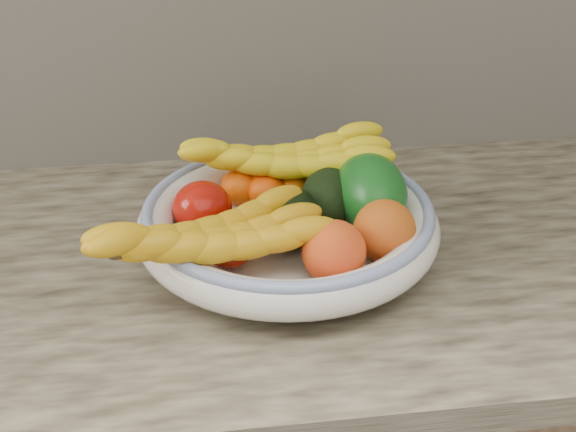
# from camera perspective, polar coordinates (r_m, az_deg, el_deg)

# --- Properties ---
(fruit_bowl) EXTENTS (0.39, 0.39, 0.08)m
(fruit_bowl) POSITION_cam_1_polar(r_m,az_deg,el_deg) (1.03, 0.00, -0.55)
(fruit_bowl) COLOR white
(fruit_bowl) RESTS_ON kitchen_counter
(clementine_back_left) EXTENTS (0.07, 0.07, 0.05)m
(clementine_back_left) POSITION_cam_1_polar(r_m,az_deg,el_deg) (1.12, -3.37, 2.11)
(clementine_back_left) COLOR #F55B05
(clementine_back_left) RESTS_ON fruit_bowl
(clementine_back_right) EXTENTS (0.05, 0.05, 0.04)m
(clementine_back_right) POSITION_cam_1_polar(r_m,az_deg,el_deg) (1.11, 0.43, 2.04)
(clementine_back_right) COLOR orange
(clementine_back_right) RESTS_ON fruit_bowl
(clementine_back_mid) EXTENTS (0.07, 0.07, 0.05)m
(clementine_back_mid) POSITION_cam_1_polar(r_m,az_deg,el_deg) (1.10, -1.52, 1.78)
(clementine_back_mid) COLOR #FB5305
(clementine_back_mid) RESTS_ON fruit_bowl
(clementine_extra) EXTENTS (0.05, 0.05, 0.05)m
(clementine_extra) POSITION_cam_1_polar(r_m,az_deg,el_deg) (1.11, -1.69, 2.06)
(clementine_extra) COLOR #F26005
(clementine_extra) RESTS_ON fruit_bowl
(tomato_left) EXTENTS (0.09, 0.09, 0.07)m
(tomato_left) POSITION_cam_1_polar(r_m,az_deg,el_deg) (1.05, -6.12, 0.57)
(tomato_left) COLOR #B01107
(tomato_left) RESTS_ON fruit_bowl
(tomato_near_left) EXTENTS (0.09, 0.09, 0.06)m
(tomato_near_left) POSITION_cam_1_polar(r_m,az_deg,el_deg) (0.97, -4.25, -1.83)
(tomato_near_left) COLOR #A01000
(tomato_near_left) RESTS_ON fruit_bowl
(avocado_center) EXTENTS (0.08, 0.11, 0.07)m
(avocado_center) POSITION_cam_1_polar(r_m,az_deg,el_deg) (1.02, 0.11, -0.09)
(avocado_center) COLOR black
(avocado_center) RESTS_ON fruit_bowl
(avocado_right) EXTENTS (0.10, 0.13, 0.08)m
(avocado_right) POSITION_cam_1_polar(r_m,az_deg,el_deg) (1.07, 2.98, 1.35)
(avocado_right) COLOR black
(avocado_right) RESTS_ON fruit_bowl
(green_mango) EXTENTS (0.13, 0.15, 0.12)m
(green_mango) POSITION_cam_1_polar(r_m,az_deg,el_deg) (1.06, 5.83, 1.68)
(green_mango) COLOR #0E4E14
(green_mango) RESTS_ON fruit_bowl
(peach_front) EXTENTS (0.08, 0.08, 0.08)m
(peach_front) POSITION_cam_1_polar(r_m,az_deg,el_deg) (0.94, 3.29, -2.55)
(peach_front) COLOR orange
(peach_front) RESTS_ON fruit_bowl
(peach_right) EXTENTS (0.10, 0.10, 0.08)m
(peach_right) POSITION_cam_1_polar(r_m,az_deg,el_deg) (0.99, 6.87, -1.03)
(peach_right) COLOR orange
(peach_right) RESTS_ON fruit_bowl
(banana_bunch_back) EXTENTS (0.31, 0.13, 0.09)m
(banana_bunch_back) POSITION_cam_1_polar(r_m,az_deg,el_deg) (1.10, -0.19, 3.74)
(banana_bunch_back) COLOR yellow
(banana_bunch_back) RESTS_ON fruit_bowl
(banana_bunch_front) EXTENTS (0.33, 0.21, 0.08)m
(banana_bunch_front) POSITION_cam_1_polar(r_m,az_deg,el_deg) (0.93, -5.58, -1.95)
(banana_bunch_front) COLOR gold
(banana_bunch_front) RESTS_ON fruit_bowl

